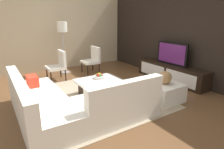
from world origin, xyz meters
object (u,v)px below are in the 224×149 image
object	(u,v)px
decorative_ball	(165,78)
accent_chair_near	(58,64)
television	(172,53)
accent_chair_far	(93,58)
sectional_couch	(70,104)
fruit_bowl	(100,76)
floor_lamp	(62,30)
media_console	(170,73)
coffee_table	(100,88)
ottoman	(164,92)

from	to	relation	value
decorative_ball	accent_chair_near	bearing A→B (deg)	-151.48
television	accent_chair_far	bearing A→B (deg)	-143.59
sectional_couch	fruit_bowl	distance (m)	1.32
floor_lamp	television	bearing A→B (deg)	42.61
media_console	floor_lamp	bearing A→B (deg)	-137.40
accent_chair_near	accent_chair_far	bearing A→B (deg)	94.03
media_console	accent_chair_far	size ratio (longest dim) A/B	2.63
coffee_table	accent_chair_far	distance (m)	2.11
decorative_ball	ottoman	bearing A→B (deg)	0.00
coffee_table	decorative_ball	distance (m)	1.51
television	coffee_table	xyz separation A→B (m)	(-0.10, -2.30, -0.62)
sectional_couch	accent_chair_far	bearing A→B (deg)	145.12
coffee_table	ottoman	world-z (taller)	ottoman
accent_chair_near	floor_lamp	bearing A→B (deg)	144.65
media_console	fruit_bowl	world-z (taller)	fruit_bowl
accent_chair_near	sectional_couch	bearing A→B (deg)	-16.17
ottoman	accent_chair_far	bearing A→B (deg)	-174.20
accent_chair_far	decorative_ball	world-z (taller)	accent_chair_far
accent_chair_far	accent_chair_near	bearing A→B (deg)	-88.52
accent_chair_near	ottoman	bearing A→B (deg)	25.51
sectional_couch	ottoman	distance (m)	2.10
accent_chair_far	decorative_ball	size ratio (longest dim) A/B	3.06
accent_chair_near	accent_chair_far	size ratio (longest dim) A/B	1.00
coffee_table	ottoman	xyz separation A→B (m)	(0.98, 1.10, -0.00)
media_console	sectional_couch	size ratio (longest dim) A/B	0.98
accent_chair_far	fruit_bowl	bearing A→B (deg)	-27.49
floor_lamp	decorative_ball	size ratio (longest dim) A/B	5.90
floor_lamp	ottoman	world-z (taller)	floor_lamp
television	accent_chair_far	size ratio (longest dim) A/B	1.19
floor_lamp	accent_chair_far	bearing A→B (deg)	59.46
sectional_couch	accent_chair_near	size ratio (longest dim) A/B	2.69
ottoman	television	bearing A→B (deg)	126.38
coffee_table	sectional_couch	bearing A→B (deg)	-58.11
coffee_table	ottoman	size ratio (longest dim) A/B	1.40
accent_chair_far	decorative_ball	xyz separation A→B (m)	(2.91, 0.30, 0.05)
floor_lamp	accent_chair_near	bearing A→B (deg)	-32.34
accent_chair_near	ottoman	distance (m)	3.16
fruit_bowl	decorative_ball	bearing A→B (deg)	40.72
accent_chair_near	decorative_ball	xyz separation A→B (m)	(2.77, 1.50, 0.05)
media_console	decorative_ball	world-z (taller)	decorative_ball
floor_lamp	sectional_couch	bearing A→B (deg)	-17.60
media_console	decorative_ball	size ratio (longest dim) A/B	8.07
sectional_couch	coffee_table	world-z (taller)	sectional_couch
ottoman	accent_chair_far	xyz separation A→B (m)	(-2.91, -0.30, 0.29)
sectional_couch	floor_lamp	bearing A→B (deg)	162.40
coffee_table	ottoman	bearing A→B (deg)	48.06
decorative_ball	floor_lamp	bearing A→B (deg)	-161.94
coffee_table	ottoman	distance (m)	1.47
fruit_bowl	media_console	bearing A→B (deg)	82.79
media_console	floor_lamp	world-z (taller)	floor_lamp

